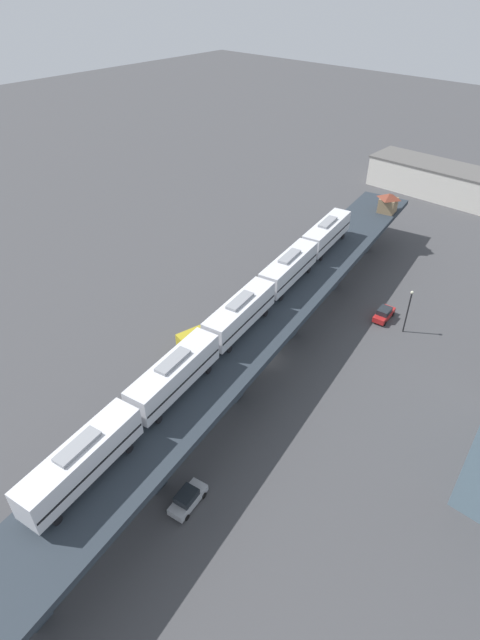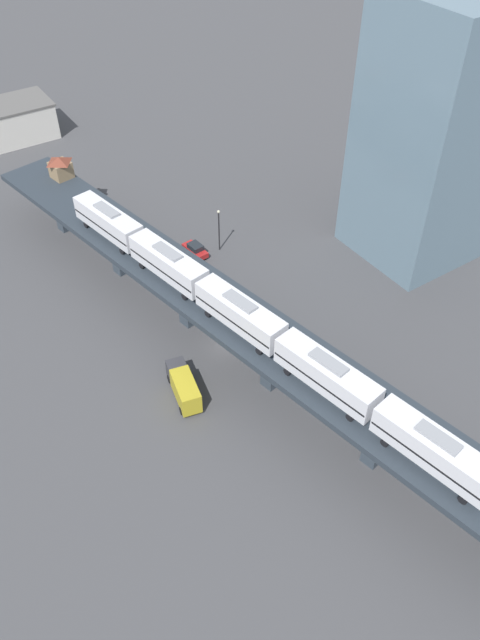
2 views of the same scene
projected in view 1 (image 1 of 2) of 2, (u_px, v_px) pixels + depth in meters
The scene contains 9 objects.
ground_plane at pixel (267, 358), 67.40m from camera, with size 400.00×400.00×0.00m, color #424244.
elevated_viaduct at pixel (268, 322), 63.61m from camera, with size 24.62×92.03×7.27m.
subway_train at pixel (240, 313), 59.02m from camera, with size 13.85×61.90×4.45m.
signal_hut at pixel (388, 202), 87.70m from camera, with size 3.74×3.74×3.40m.
street_car_silver at pixel (188, 499), 48.82m from camera, with size 2.56×4.65×1.89m.
street_car_red at pixel (384, 314), 74.27m from camera, with size 2.26×4.55×1.89m.
delivery_truck at pixel (202, 338), 68.14m from camera, with size 3.78×7.52×3.20m.
street_lamp at pixel (408, 308), 69.86m from camera, with size 0.44×0.44×6.94m.
warehouse_building at pixel (434, 179), 112.94m from camera, with size 28.63×10.40×6.80m.
Camera 1 is at (31.77, -40.68, 43.80)m, focal length 28.00 mm.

